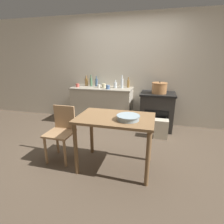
{
  "coord_description": "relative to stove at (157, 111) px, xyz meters",
  "views": [
    {
      "loc": [
        0.81,
        -2.69,
        1.59
      ],
      "look_at": [
        0.0,
        0.4,
        0.58
      ],
      "focal_mm": 28.0,
      "sensor_mm": 36.0,
      "label": 1
    }
  ],
  "objects": [
    {
      "name": "mixing_bowl_large",
      "position": [
        -0.36,
        -1.78,
        0.41
      ],
      "size": [
        0.31,
        0.31,
        0.06
      ],
      "color": "#93A8B2",
      "rests_on": "work_table"
    },
    {
      "name": "stove",
      "position": [
        0.0,
        0.0,
        0.0
      ],
      "size": [
        0.75,
        0.63,
        0.84
      ],
      "color": "#2D2B28",
      "rests_on": "ground_plane"
    },
    {
      "name": "bottle_far_left",
      "position": [
        -0.7,
        0.17,
        0.57
      ],
      "size": [
        0.06,
        0.06,
        0.25
      ],
      "color": "olive",
      "rests_on": "counter_cabinet"
    },
    {
      "name": "cup_far_right",
      "position": [
        -1.37,
        -0.05,
        0.52
      ],
      "size": [
        0.07,
        0.07,
        0.08
      ],
      "primitive_type": "cylinder",
      "color": "silver",
      "rests_on": "counter_cabinet"
    },
    {
      "name": "counter_cabinet",
      "position": [
        -1.31,
        0.01,
        0.03
      ],
      "size": [
        1.45,
        0.6,
        0.9
      ],
      "color": "#B2A893",
      "rests_on": "ground_plane"
    },
    {
      "name": "cup_end_right",
      "position": [
        -1.11,
        -0.16,
        0.52
      ],
      "size": [
        0.09,
        0.09,
        0.09
      ],
      "primitive_type": "cylinder",
      "color": "#4C6B99",
      "rests_on": "counter_cabinet"
    },
    {
      "name": "chair",
      "position": [
        -1.44,
        -1.67,
        0.05
      ],
      "size": [
        0.4,
        0.4,
        0.86
      ],
      "rotation": [
        0.0,
        0.0,
        -0.0
      ],
      "color": "#A87F56",
      "rests_on": "ground_plane"
    },
    {
      "name": "bottle_left",
      "position": [
        -1.5,
        0.17,
        0.57
      ],
      "size": [
        0.06,
        0.06,
        0.25
      ],
      "color": "#3D5675",
      "rests_on": "counter_cabinet"
    },
    {
      "name": "wall_back",
      "position": [
        -0.83,
        0.33,
        0.85
      ],
      "size": [
        8.0,
        0.07,
        2.55
      ],
      "color": "beige",
      "rests_on": "ground_plane"
    },
    {
      "name": "bottle_center_left",
      "position": [
        -0.84,
        0.07,
        0.59
      ],
      "size": [
        0.07,
        0.07,
        0.3
      ],
      "color": "silver",
      "rests_on": "counter_cabinet"
    },
    {
      "name": "work_table",
      "position": [
        -0.56,
        -1.71,
        0.25
      ],
      "size": [
        1.07,
        0.69,
        0.8
      ],
      "color": "olive",
      "rests_on": "ground_plane"
    },
    {
      "name": "stock_pot",
      "position": [
        0.02,
        -0.04,
        0.53
      ],
      "size": [
        0.33,
        0.33,
        0.26
      ],
      "color": "#B77A47",
      "rests_on": "stove"
    },
    {
      "name": "flour_sack",
      "position": [
        0.11,
        -0.5,
        -0.23
      ],
      "size": [
        0.28,
        0.19,
        0.39
      ],
      "primitive_type": "cube",
      "color": "beige",
      "rests_on": "ground_plane"
    },
    {
      "name": "cup_right",
      "position": [
        -1.25,
        -0.02,
        0.53
      ],
      "size": [
        0.09,
        0.09,
        0.1
      ],
      "primitive_type": "cylinder",
      "color": "beige",
      "rests_on": "counter_cabinet"
    },
    {
      "name": "ground_plane",
      "position": [
        -0.83,
        -1.25,
        -0.42
      ],
      "size": [
        14.0,
        14.0,
        0.0
      ],
      "primitive_type": "plane",
      "color": "brown"
    },
    {
      "name": "bottle_center_right",
      "position": [
        -1.77,
        0.17,
        0.58
      ],
      "size": [
        0.08,
        0.08,
        0.25
      ],
      "color": "olive",
      "rests_on": "counter_cabinet"
    },
    {
      "name": "bottle_mid_left",
      "position": [
        -1.63,
        0.14,
        0.59
      ],
      "size": [
        0.06,
        0.06,
        0.28
      ],
      "color": "#517F5B",
      "rests_on": "counter_cabinet"
    },
    {
      "name": "bottle_center",
      "position": [
        -0.99,
        0.04,
        0.55
      ],
      "size": [
        0.07,
        0.07,
        0.18
      ],
      "color": "silver",
      "rests_on": "counter_cabinet"
    },
    {
      "name": "cup_mid_right",
      "position": [
        -1.91,
        -0.06,
        0.52
      ],
      "size": [
        0.08,
        0.08,
        0.08
      ],
      "primitive_type": "cylinder",
      "color": "#B74C42",
      "rests_on": "counter_cabinet"
    }
  ]
}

